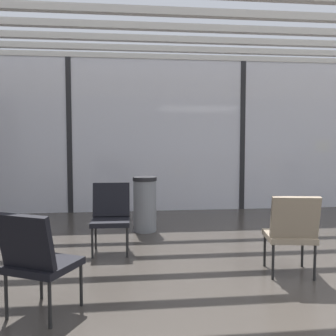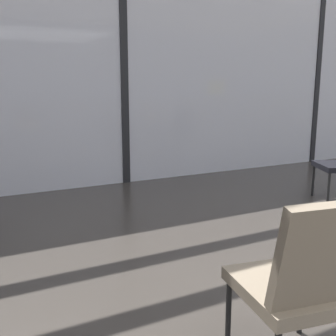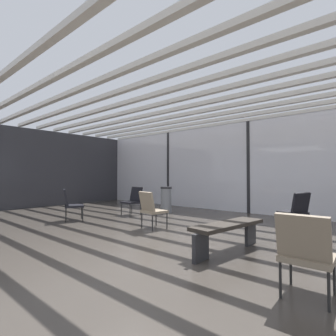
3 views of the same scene
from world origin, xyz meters
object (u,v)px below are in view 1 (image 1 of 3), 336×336
at_px(parked_airplane, 219,121).
at_px(trash_bin, 145,204).
at_px(lounge_chair_1, 291,230).
at_px(lounge_chair_3, 111,213).
at_px(lounge_chair_4, 37,257).

relative_size(parked_airplane, trash_bin, 15.58).
bearing_deg(trash_bin, lounge_chair_1, -56.65).
xyz_separation_m(lounge_chair_3, trash_bin, (0.49, 1.02, -0.06)).
distance_m(lounge_chair_1, lounge_chair_4, 2.52).
height_order(lounge_chair_3, lounge_chair_4, same).
distance_m(parked_airplane, trash_bin, 8.12).
bearing_deg(trash_bin, parked_airplane, 67.62).
distance_m(lounge_chair_4, trash_bin, 3.00).
height_order(lounge_chair_3, trash_bin, lounge_chair_3).
xyz_separation_m(parked_airplane, lounge_chair_4, (-4.03, -10.16, -1.65)).
bearing_deg(lounge_chair_3, trash_bin, 65.33).
height_order(lounge_chair_1, lounge_chair_3, same).
bearing_deg(lounge_chair_4, lounge_chair_3, -79.12).
distance_m(lounge_chair_3, lounge_chair_4, 1.88).
relative_size(lounge_chair_3, lounge_chair_4, 1.00).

